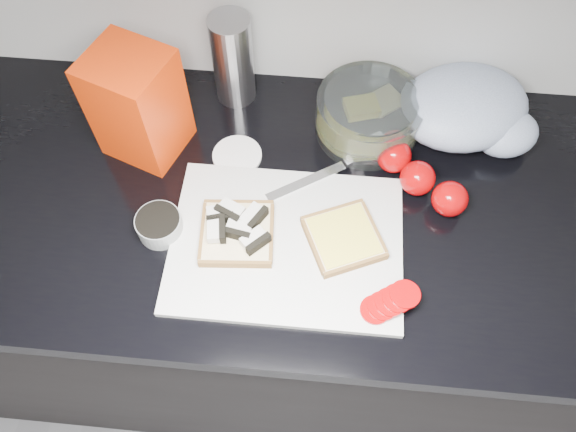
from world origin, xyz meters
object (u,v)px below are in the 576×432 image
object	(u,v)px
steel_canister	(233,60)
cutting_board	(286,244)
bread_bag	(138,105)
glass_bowl	(369,115)

from	to	relation	value
steel_canister	cutting_board	bearing A→B (deg)	-68.36
bread_bag	steel_canister	size ratio (longest dim) A/B	1.13
cutting_board	bread_bag	distance (m)	0.36
cutting_board	glass_bowl	world-z (taller)	glass_bowl
glass_bowl	bread_bag	size ratio (longest dim) A/B	0.95
bread_bag	steel_canister	world-z (taller)	bread_bag
glass_bowl	bread_bag	bearing A→B (deg)	-170.50
cutting_board	steel_canister	size ratio (longest dim) A/B	2.12
bread_bag	steel_canister	bearing A→B (deg)	63.32
glass_bowl	steel_canister	bearing A→B (deg)	165.67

